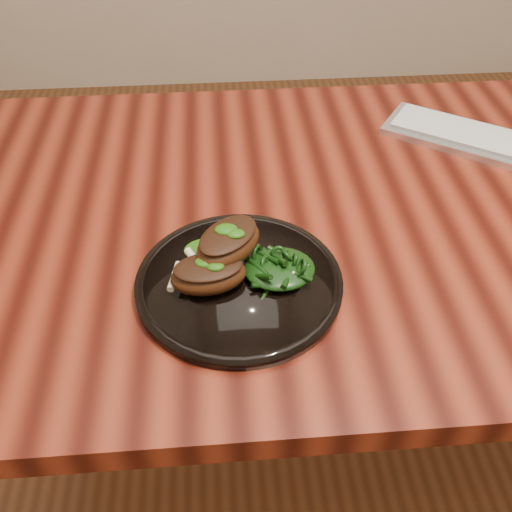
{
  "coord_description": "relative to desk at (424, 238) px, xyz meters",
  "views": [
    {
      "loc": [
        -0.34,
        -0.71,
        1.3
      ],
      "look_at": [
        -0.3,
        -0.14,
        0.78
      ],
      "focal_mm": 40.0,
      "sensor_mm": 36.0,
      "label": 1
    }
  ],
  "objects": [
    {
      "name": "herb_smear",
      "position": [
        -0.36,
        -0.11,
        0.1
      ],
      "size": [
        0.08,
        0.05,
        0.0
      ],
      "primitive_type": "ellipsoid",
      "color": "#124407",
      "rests_on": "plate"
    },
    {
      "name": "lamb_chop_front",
      "position": [
        -0.36,
        -0.18,
        0.12
      ],
      "size": [
        0.11,
        0.08,
        0.04
      ],
      "color": "#3B1D0B",
      "rests_on": "plate"
    },
    {
      "name": "keyboard",
      "position": [
        0.15,
        0.14,
        0.09
      ],
      "size": [
        0.39,
        0.32,
        0.02
      ],
      "color": "silver",
      "rests_on": "desk"
    },
    {
      "name": "lamb_chop_back",
      "position": [
        -0.34,
        -0.14,
        0.14
      ],
      "size": [
        0.12,
        0.12,
        0.05
      ],
      "color": "#3B1D0B",
      "rests_on": "plate"
    },
    {
      "name": "desk",
      "position": [
        0.0,
        0.0,
        0.0
      ],
      "size": [
        1.6,
        0.8,
        0.75
      ],
      "color": "black",
      "rests_on": "ground"
    },
    {
      "name": "greens_heap",
      "position": [
        -0.27,
        -0.17,
        0.11
      ],
      "size": [
        0.1,
        0.09,
        0.04
      ],
      "color": "black",
      "rests_on": "plate"
    },
    {
      "name": "plate",
      "position": [
        -0.32,
        -0.17,
        0.09
      ],
      "size": [
        0.28,
        0.28,
        0.02
      ],
      "color": "black",
      "rests_on": "desk"
    }
  ]
}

